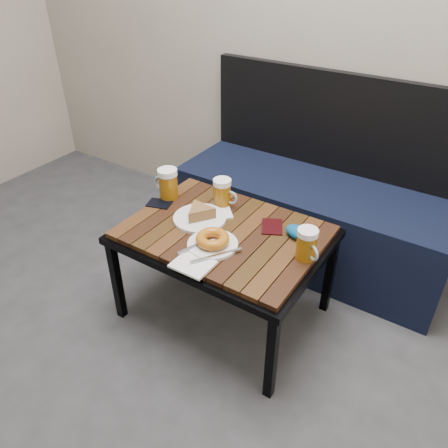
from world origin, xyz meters
The scene contains 12 objects.
bench centered at (0.18, 1.76, 0.27)m, with size 1.40×0.50×0.95m.
cafe_table centered at (0.04, 1.13, 0.43)m, with size 0.84×0.62×0.47m.
beer_mug_left centered at (-0.32, 1.21, 0.54)m, with size 0.13×0.09×0.14m.
beer_mug_centre centered at (-0.07, 1.29, 0.54)m, with size 0.12×0.08×0.13m.
beer_mug_right centered at (0.40, 1.14, 0.54)m, with size 0.12×0.10×0.13m.
plate_pie centered at (-0.09, 1.13, 0.50)m, with size 0.23×0.23×0.06m.
plate_bagel centered at (0.07, 1.01, 0.49)m, with size 0.22×0.25×0.06m.
napkin_left centered at (-0.05, 1.22, 0.48)m, with size 0.17×0.17×0.01m.
napkin_right centered at (0.07, 0.87, 0.48)m, with size 0.15×0.12×0.01m.
passport_navy centered at (-0.32, 1.14, 0.47)m, with size 0.08×0.11×0.01m, color black.
passport_burgundy centered at (0.20, 1.25, 0.47)m, with size 0.09×0.12×0.01m, color black.
knit_pouch centered at (0.32, 1.24, 0.50)m, with size 0.11×0.07×0.05m, color #053B8E.
Camera 1 is at (0.86, -0.13, 1.50)m, focal length 35.00 mm.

